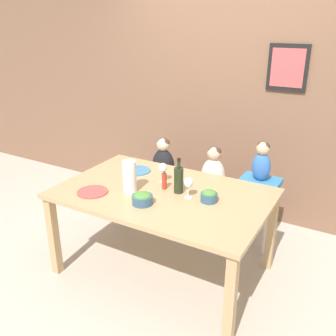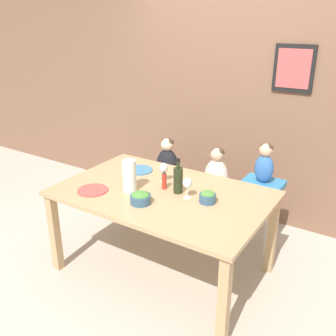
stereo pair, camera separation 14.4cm
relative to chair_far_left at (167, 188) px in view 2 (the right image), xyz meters
The scene contains 18 objects.
ground_plane 0.98m from the chair_far_left, 59.76° to the right, with size 14.00×14.00×0.00m, color #BCB2A3.
wall_back 1.24m from the chair_far_left, 52.51° to the left, with size 10.00×0.09×2.70m.
dining_table 0.96m from the chair_far_left, 59.76° to the right, with size 1.71×1.10×0.76m.
chair_far_left is the anchor object (origin of this frame).
chair_far_center 0.57m from the chair_far_left, ahead, with size 0.42×0.37×0.44m.
chair_right_highchair 1.05m from the chair_far_left, ahead, with size 0.36×0.32×0.69m.
person_child_left 0.30m from the chair_far_left, 90.00° to the left, with size 0.25×0.19×0.49m.
person_child_center 0.64m from the chair_far_left, ahead, with size 0.25×0.19×0.49m.
person_baby_right 1.15m from the chair_far_left, ahead, with size 0.17×0.13×0.37m.
wine_bottle 1.06m from the chair_far_left, 51.99° to the right, with size 0.08×0.08×0.29m.
paper_towel_roll 1.08m from the chair_far_left, 76.33° to the right, with size 0.11×0.11×0.26m.
wine_glass_near 1.16m from the chair_far_left, 48.70° to the right, with size 0.07×0.07×0.17m.
wine_glass_far 0.88m from the chair_far_left, 59.81° to the right, with size 0.07×0.07×0.17m.
salad_bowl_large 1.22m from the chair_far_left, 67.67° to the right, with size 0.16×0.16×0.09m.
salad_bowl_small 1.23m from the chair_far_left, 41.66° to the right, with size 0.13×0.13×0.09m.
dinner_plate_front_left 1.16m from the chair_far_left, 91.60° to the right, with size 0.25×0.25×0.01m.
dinner_plate_back_left 0.66m from the chair_far_left, 87.11° to the right, with size 0.25×0.25×0.01m.
condiment_bottle_hot_sauce 0.97m from the chair_far_left, 59.07° to the right, with size 0.04×0.04×0.16m.
Camera 2 is at (1.53, -2.31, 2.08)m, focal length 40.00 mm.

